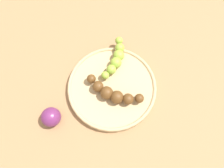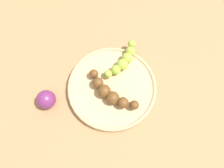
{
  "view_description": "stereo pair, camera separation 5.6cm",
  "coord_description": "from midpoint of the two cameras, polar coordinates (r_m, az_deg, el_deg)",
  "views": [
    {
      "loc": [
        0.05,
        -0.19,
        0.56
      ],
      "look_at": [
        0.0,
        0.0,
        0.04
      ],
      "focal_mm": 33.38,
      "sensor_mm": 36.0,
      "label": 1
    },
    {
      "loc": [
        0.1,
        -0.17,
        0.56
      ],
      "look_at": [
        0.0,
        0.0,
        0.04
      ],
      "focal_mm": 33.38,
      "sensor_mm": 36.0,
      "label": 2
    }
  ],
  "objects": [
    {
      "name": "ground_plane",
      "position": [
        0.6,
        2.67,
        -1.65
      ],
      "size": [
        2.4,
        2.4,
        0.0
      ],
      "primitive_type": "plane",
      "color": "#936D47"
    },
    {
      "name": "fruit_bowl",
      "position": [
        0.59,
        2.72,
        -1.26
      ],
      "size": [
        0.25,
        0.25,
        0.02
      ],
      "color": "tan",
      "rests_on": "ground_plane"
    },
    {
      "name": "banana_overripe",
      "position": [
        0.56,
        2.32,
        -2.83
      ],
      "size": [
        0.16,
        0.06,
        0.04
      ],
      "rotation": [
        0.0,
        0.0,
        4.56
      ],
      "color": "#593819",
      "rests_on": "fruit_bowl"
    },
    {
      "name": "banana_green",
      "position": [
        0.6,
        5.85,
        6.1
      ],
      "size": [
        0.05,
        0.14,
        0.03
      ],
      "rotation": [
        0.0,
        0.0,
        6.21
      ],
      "color": "#8CAD38",
      "rests_on": "fruit_bowl"
    },
    {
      "name": "plum_purple",
      "position": [
        0.58,
        -14.99,
        -4.5
      ],
      "size": [
        0.05,
        0.05,
        0.05
      ],
      "primitive_type": "sphere",
      "color": "#662659",
      "rests_on": "ground_plane"
    }
  ]
}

